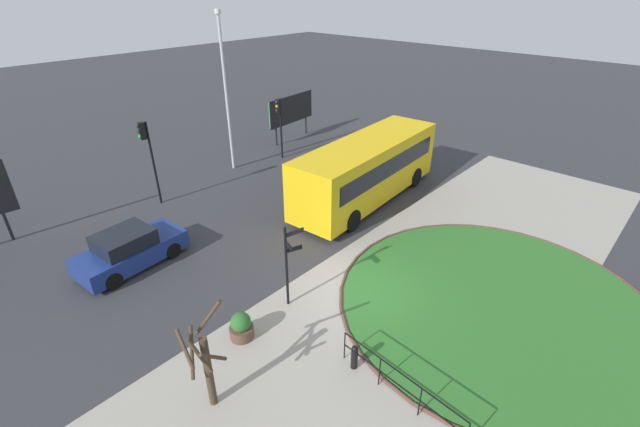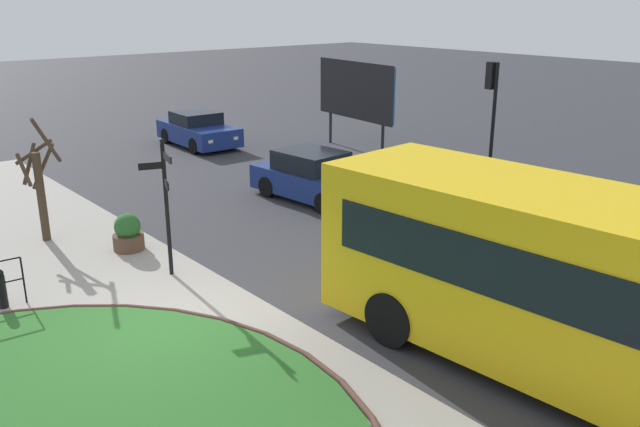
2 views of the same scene
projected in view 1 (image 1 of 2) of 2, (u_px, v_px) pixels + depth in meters
The scene contains 15 objects.
ground at pixel (361, 291), 15.32m from camera, with size 120.00×120.00×0.00m, color #333338.
sidewalk_paving at pixel (407, 315), 14.18m from camera, with size 32.00×8.18×0.02m, color #9E998E.
grass_island at pixel (496, 304), 14.63m from camera, with size 10.42×10.42×0.10m, color #2D6B28.
grass_kerb_ring at pixel (496, 304), 14.63m from camera, with size 10.73×10.73×0.11m, color brown.
signpost_directional at pixel (288, 260), 13.84m from camera, with size 0.86×0.55×3.08m.
bollard_foreground at pixel (354, 357), 12.09m from camera, with size 0.20×0.20×0.83m.
railing_grass_edge at pixel (399, 382), 11.04m from camera, with size 0.31×3.91×1.02m.
bus_yellow at pixel (367, 169), 20.92m from camera, with size 9.43×3.26×3.04m.
car_far_lane at pixel (130, 250), 16.39m from camera, with size 4.16×2.11×1.49m.
traffic_light_near at pixel (147, 146), 19.82m from camera, with size 0.49×0.31×4.12m.
traffic_light_far at pixel (279, 115), 25.30m from camera, with size 0.48×0.32×3.67m.
lamppost_tall at pixel (226, 90), 23.07m from camera, with size 0.32×0.32×8.49m.
billboard_right at pixel (291, 110), 28.80m from camera, with size 4.25×0.54×3.01m.
planter_near_signpost at pixel (241, 327), 13.14m from camera, with size 0.75×0.75×0.93m.
street_tree_bare at pixel (206, 363), 10.56m from camera, with size 1.16×0.97×3.22m.
Camera 1 is at (-9.90, -7.09, 9.80)m, focal length 24.07 mm.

